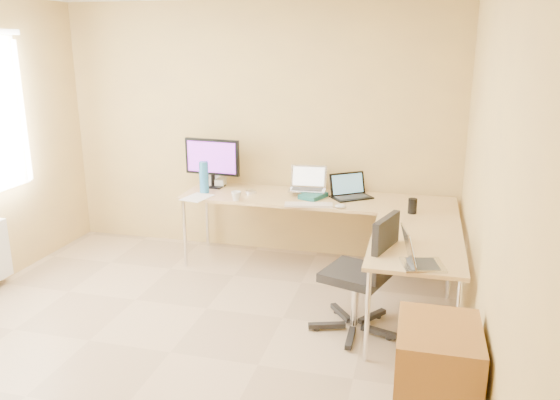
% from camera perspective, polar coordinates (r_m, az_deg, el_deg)
% --- Properties ---
extents(floor, '(4.50, 4.50, 0.00)m').
position_cam_1_polar(floor, '(4.33, -11.13, -15.00)').
color(floor, tan).
rests_on(floor, ground).
extents(wall_back, '(4.50, 0.00, 4.50)m').
position_cam_1_polar(wall_back, '(5.89, -2.41, 7.10)').
color(wall_back, '#D6B462').
rests_on(wall_back, ground).
extents(wall_right, '(0.00, 4.50, 4.50)m').
position_cam_1_polar(wall_right, '(3.47, 20.72, -0.24)').
color(wall_right, '#D6B462').
rests_on(wall_right, ground).
extents(desk_main, '(2.65, 0.70, 0.73)m').
position_cam_1_polar(desk_main, '(5.57, 3.68, -3.36)').
color(desk_main, tan).
rests_on(desk_main, ground).
extents(desk_return, '(0.70, 1.30, 0.73)m').
position_cam_1_polar(desk_return, '(4.56, 13.48, -8.32)').
color(desk_return, tan).
rests_on(desk_return, ground).
extents(monitor, '(0.61, 0.24, 0.51)m').
position_cam_1_polar(monitor, '(5.83, -6.91, 3.77)').
color(monitor, black).
rests_on(monitor, desk_main).
extents(book_stack, '(0.27, 0.31, 0.04)m').
position_cam_1_polar(book_stack, '(5.44, 3.39, 0.43)').
color(book_stack, '#175354').
rests_on(book_stack, desk_main).
extents(laptop_center, '(0.38, 0.30, 0.23)m').
position_cam_1_polar(laptop_center, '(5.53, 2.82, 2.16)').
color(laptop_center, '#ACAAB7').
rests_on(laptop_center, desk_main).
extents(laptop_black, '(0.47, 0.45, 0.24)m').
position_cam_1_polar(laptop_black, '(5.45, 7.34, 1.41)').
color(laptop_black, black).
rests_on(laptop_black, desk_main).
extents(keyboard, '(0.46, 0.20, 0.02)m').
position_cam_1_polar(keyboard, '(5.18, 2.94, -0.49)').
color(keyboard, beige).
rests_on(keyboard, desk_main).
extents(mouse, '(0.12, 0.09, 0.04)m').
position_cam_1_polar(mouse, '(5.13, 6.18, -0.62)').
color(mouse, silver).
rests_on(mouse, desk_main).
extents(mug, '(0.11, 0.11, 0.09)m').
position_cam_1_polar(mug, '(5.35, -4.49, 0.41)').
color(mug, silver).
rests_on(mug, desk_main).
extents(cd_stack, '(0.14, 0.14, 0.03)m').
position_cam_1_polar(cd_stack, '(5.62, -2.96, 0.85)').
color(cd_stack, silver).
rests_on(cd_stack, desk_main).
extents(water_bottle, '(0.12, 0.12, 0.32)m').
position_cam_1_polar(water_bottle, '(5.63, -7.76, 2.31)').
color(water_bottle, teal).
rests_on(water_bottle, desk_main).
extents(papers, '(0.27, 0.34, 0.01)m').
position_cam_1_polar(papers, '(5.50, -8.44, 0.26)').
color(papers, white).
rests_on(papers, desk_main).
extents(white_box, '(0.22, 0.17, 0.08)m').
position_cam_1_polar(white_box, '(5.94, -6.62, 1.84)').
color(white_box, beige).
rests_on(white_box, desk_main).
extents(desk_fan, '(0.25, 0.25, 0.24)m').
position_cam_1_polar(desk_fan, '(5.92, -6.64, 2.62)').
color(desk_fan, silver).
rests_on(desk_fan, desk_main).
extents(black_cup, '(0.10, 0.10, 0.13)m').
position_cam_1_polar(black_cup, '(5.07, 13.36, -0.60)').
color(black_cup, black).
rests_on(black_cup, desk_main).
extents(laptop_return, '(0.37, 0.32, 0.22)m').
position_cam_1_polar(laptop_return, '(3.90, 14.45, -5.06)').
color(laptop_return, silver).
rests_on(laptop_return, desk_return).
extents(office_chair, '(0.74, 0.74, 0.98)m').
position_cam_1_polar(office_chair, '(4.37, 7.76, -7.15)').
color(office_chair, black).
rests_on(office_chair, ground).
extents(cabinet, '(0.44, 0.55, 0.75)m').
position_cam_1_polar(cabinet, '(3.35, 15.53, -18.10)').
color(cabinet, brown).
rests_on(cabinet, ground).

